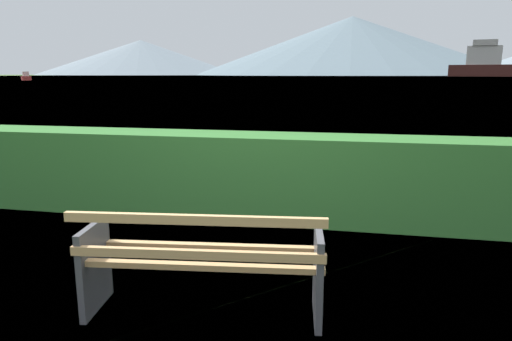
# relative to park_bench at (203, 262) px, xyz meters

# --- Properties ---
(ground_plane) EXTENTS (1400.00, 1400.00, 0.00)m
(ground_plane) POSITION_rel_park_bench_xyz_m (-0.01, 0.06, -0.43)
(ground_plane) COLOR #4C6B33
(water_surface) EXTENTS (620.00, 620.00, 0.00)m
(water_surface) POSITION_rel_park_bench_xyz_m (-0.01, 307.39, -0.43)
(water_surface) COLOR #6B8EA3
(water_surface) RESTS_ON ground_plane
(park_bench) EXTENTS (1.83, 0.77, 0.87)m
(park_bench) POSITION_rel_park_bench_xyz_m (0.00, 0.00, 0.00)
(park_bench) COLOR tan
(park_bench) RESTS_ON ground_plane
(hedge_row) EXTENTS (10.60, 0.73, 1.05)m
(hedge_row) POSITION_rel_park_bench_xyz_m (-0.01, 2.50, 0.10)
(hedge_row) COLOR #387A33
(hedge_row) RESTS_ON ground_plane
(fishing_boat_near) EXTENTS (6.25, 6.82, 2.34)m
(fishing_boat_near) POSITION_rel_park_bench_xyz_m (-85.63, 109.84, 0.38)
(fishing_boat_near) COLOR #B2332D
(fishing_boat_near) RESTS_ON water_surface
(distant_hills) EXTENTS (812.41, 374.98, 68.20)m
(distant_hills) POSITION_rel_park_bench_xyz_m (23.02, 569.08, 29.45)
(distant_hills) COLOR gray
(distant_hills) RESTS_ON ground_plane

